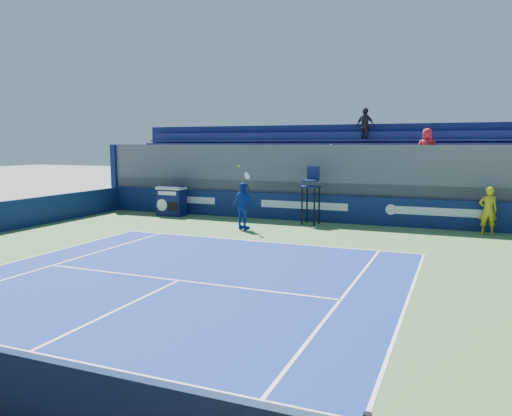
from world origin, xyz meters
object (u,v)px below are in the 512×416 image
at_px(umpire_chair, 311,189).
at_px(tennis_player, 243,206).
at_px(match_clock, 171,200).
at_px(ball_person, 488,210).

height_order(umpire_chair, tennis_player, tennis_player).
relative_size(match_clock, umpire_chair, 0.56).
bearing_deg(match_clock, ball_person, 1.13).
height_order(ball_person, match_clock, ball_person).
bearing_deg(match_clock, tennis_player, -24.89).
distance_m(match_clock, tennis_player, 5.24).
xyz_separation_m(umpire_chair, tennis_player, (-2.16, -2.23, -0.57)).
height_order(match_clock, tennis_player, tennis_player).
bearing_deg(ball_person, tennis_player, 7.48).
distance_m(umpire_chair, tennis_player, 3.16).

